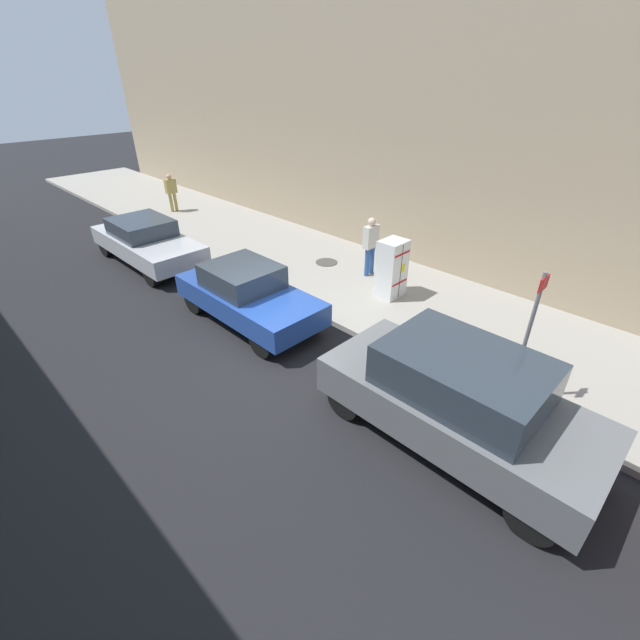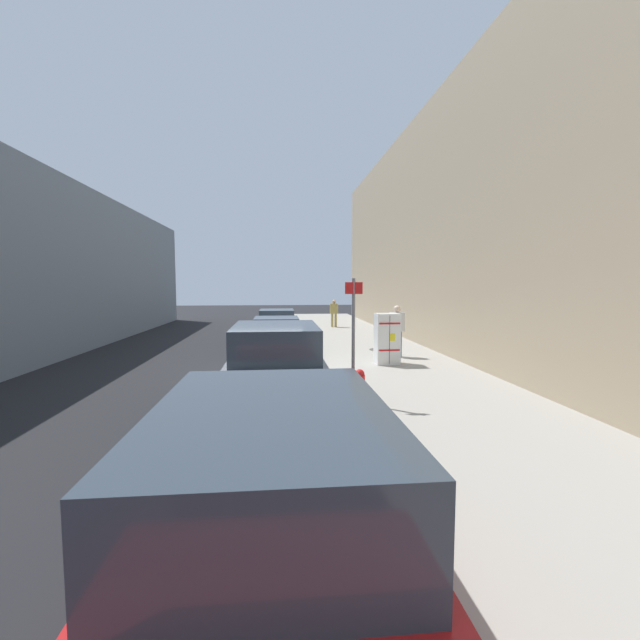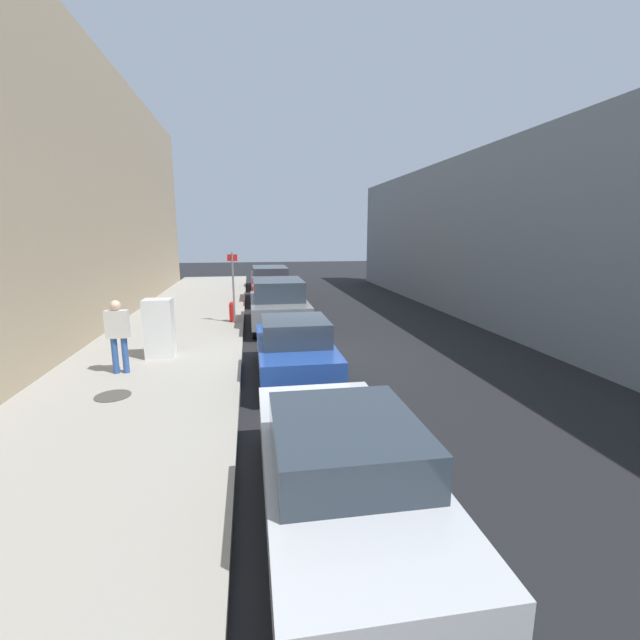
{
  "view_description": "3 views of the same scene",
  "coord_description": "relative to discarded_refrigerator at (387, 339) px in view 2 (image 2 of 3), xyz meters",
  "views": [
    {
      "loc": [
        4.98,
        6.43,
        5.52
      ],
      "look_at": [
        0.07,
        1.56,
        1.43
      ],
      "focal_mm": 24.0,
      "sensor_mm": 36.0,
      "label": 1
    },
    {
      "loc": [
        -0.45,
        13.21,
        2.6
      ],
      "look_at": [
        -1.89,
        -1.31,
        1.37
      ],
      "focal_mm": 24.0,
      "sensor_mm": 36.0,
      "label": 2
    },
    {
      "loc": [
        -1.37,
        -11.17,
        3.41
      ],
      "look_at": [
        0.12,
        -2.04,
        1.51
      ],
      "focal_mm": 24.0,
      "sensor_mm": 36.0,
      "label": 3
    }
  ],
  "objects": [
    {
      "name": "parked_hatchback_blue",
      "position": [
        3.4,
        -1.82,
        -0.18
      ],
      "size": [
        1.71,
        4.0,
        1.46
      ],
      "color": "#23479E",
      "rests_on": "ground"
    },
    {
      "name": "pedestrian_standing_near",
      "position": [
        -0.66,
        -1.26,
        0.24
      ],
      "size": [
        0.5,
        0.23,
        1.74
      ],
      "rotation": [
        0.0,
        0.0,
        3.06
      ],
      "color": "#2D5193",
      "rests_on": "sidewalk_slab"
    },
    {
      "name": "parked_suv_red",
      "position": [
        3.4,
        9.82,
        -0.02
      ],
      "size": [
        1.86,
        4.59,
        1.75
      ],
      "color": "red",
      "rests_on": "ground"
    },
    {
      "name": "building_facade_near",
      "position": [
        -3.6,
        -0.4,
        3.86
      ],
      "size": [
        2.37,
        39.6,
        9.56
      ],
      "primitive_type": "cube",
      "color": "tan",
      "rests_on": "ground"
    },
    {
      "name": "sidewalk_slab",
      "position": [
        -0.15,
        -0.4,
        -0.85
      ],
      "size": [
        4.54,
        44.0,
        0.14
      ],
      "primitive_type": "cube",
      "color": "#9E998E",
      "rests_on": "ground"
    },
    {
      "name": "pedestrian_walking_far",
      "position": [
        0.13,
        -11.48,
        0.11
      ],
      "size": [
        0.45,
        0.22,
        1.56
      ],
      "rotation": [
        0.0,
        0.0,
        5.43
      ],
      "color": "#A8934C",
      "rests_on": "sidewalk_slab"
    },
    {
      "name": "street_sign_post",
      "position": [
        1.8,
        4.19,
        0.66
      ],
      "size": [
        0.36,
        0.07,
        2.58
      ],
      "color": "slate",
      "rests_on": "sidewalk_slab"
    },
    {
      "name": "discarded_refrigerator",
      "position": [
        0.0,
        0.0,
        0.0
      ],
      "size": [
        0.72,
        0.6,
        1.56
      ],
      "color": "white",
      "rests_on": "sidewalk_slab"
    },
    {
      "name": "fire_hydrant",
      "position": [
        1.72,
        4.44,
        -0.4
      ],
      "size": [
        0.22,
        0.22,
        0.75
      ],
      "color": "red",
      "rests_on": "sidewalk_slab"
    },
    {
      "name": "manhole_cover",
      "position": [
        -0.42,
        -2.8,
        -0.77
      ],
      "size": [
        0.7,
        0.7,
        0.02
      ],
      "primitive_type": "cylinder",
      "color": "#47443F",
      "rests_on": "sidewalk_slab"
    },
    {
      "name": "parked_sedan_silver",
      "position": [
        3.4,
        -7.16,
        -0.19
      ],
      "size": [
        1.8,
        4.51,
        1.41
      ],
      "color": "silver",
      "rests_on": "ground"
    },
    {
      "name": "parked_suv_gray",
      "position": [
        3.4,
        3.86,
        -0.02
      ],
      "size": [
        1.98,
        4.53,
        1.75
      ],
      "color": "slate",
      "rests_on": "ground"
    },
    {
      "name": "ground_plane",
      "position": [
        3.8,
        -0.4,
        -0.92
      ],
      "size": [
        80.0,
        80.0,
        0.0
      ],
      "primitive_type": "plane",
      "color": "black"
    }
  ]
}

